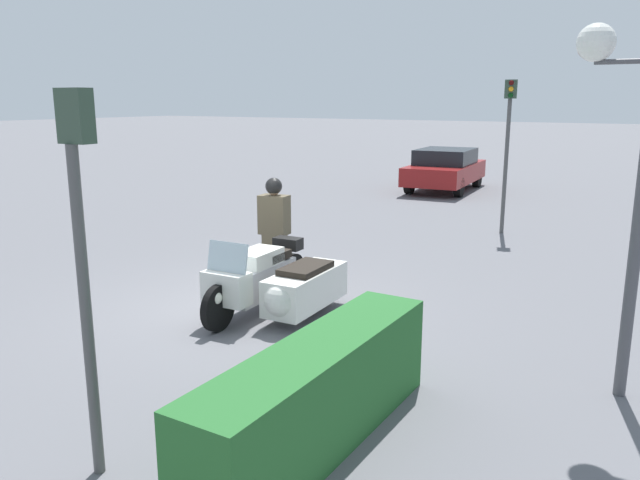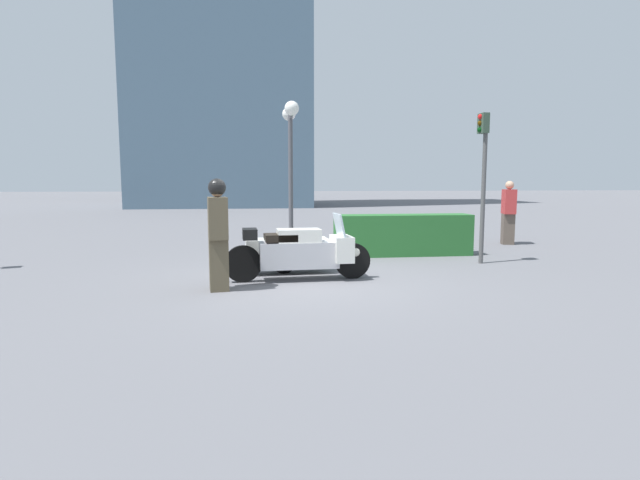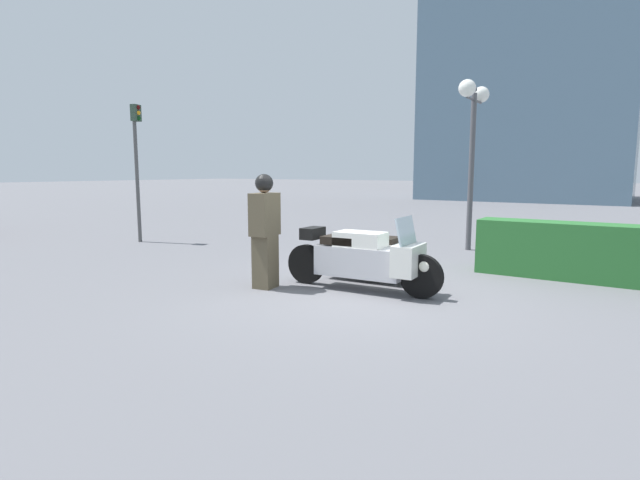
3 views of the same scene
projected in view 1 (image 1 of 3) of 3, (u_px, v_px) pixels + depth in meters
name	position (u px, v px, depth m)	size (l,w,h in m)	color
ground_plane	(244.00, 308.00, 9.11)	(160.00, 160.00, 0.00)	slate
police_motorcycle	(278.00, 283.00, 8.74)	(2.53, 1.31, 1.15)	black
officer_rider	(274.00, 227.00, 10.26)	(0.35, 0.51, 1.74)	brown
hedge_bush_curbside	(318.00, 395.00, 5.42)	(3.15, 0.65, 0.94)	#28662D
traffic_light_near	(82.00, 227.00, 4.69)	(0.23, 0.27, 3.06)	#4C4C4C
traffic_light_far	(508.00, 134.00, 13.74)	(0.23, 0.29, 3.40)	#4C4C4C
parked_car_background	(445.00, 169.00, 20.75)	(4.21, 2.17, 1.38)	maroon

